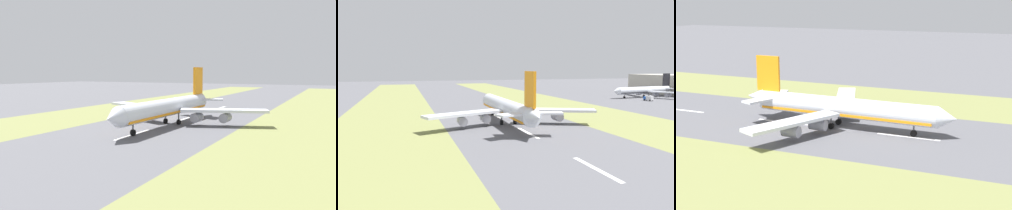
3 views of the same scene
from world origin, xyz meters
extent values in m
plane|color=#56565B|center=(0.00, 0.00, 0.00)|extent=(800.00, 800.00, 0.00)
cube|color=olive|center=(-45.00, 0.00, 0.00)|extent=(40.00, 600.00, 0.01)
cube|color=olive|center=(45.00, 0.00, 0.00)|extent=(40.00, 600.00, 0.01)
cube|color=silver|center=(0.00, -60.97, 0.01)|extent=(1.20, 18.00, 0.01)
cube|color=silver|center=(0.00, -20.97, 0.01)|extent=(1.20, 18.00, 0.01)
cube|color=silver|center=(0.00, 19.03, 0.01)|extent=(1.20, 18.00, 0.01)
cylinder|color=silver|center=(-1.24, -0.97, 6.20)|extent=(7.02, 56.10, 6.00)
cone|color=silver|center=(-0.69, 29.52, 6.20)|extent=(5.97, 5.11, 5.88)
cone|color=silver|center=(-1.81, -31.97, 7.00)|extent=(5.21, 6.09, 5.10)
cube|color=orange|center=(-1.24, -0.97, 4.55)|extent=(6.68, 53.85, 0.70)
cube|color=silver|center=(-18.87, -7.87, 5.30)|extent=(29.23, 15.98, 0.90)
cube|color=silver|center=(16.12, -8.51, 5.30)|extent=(29.03, 16.87, 0.90)
cylinder|color=#93939E|center=(-10.32, -4.81, 2.85)|extent=(3.29, 4.86, 3.20)
cylinder|color=#93939E|center=(-19.38, -8.14, 2.85)|extent=(3.29, 4.86, 3.20)
cylinder|color=#93939E|center=(7.68, -5.13, 2.85)|extent=(3.29, 4.86, 3.20)
cylinder|color=#93939E|center=(16.62, -8.80, 2.85)|extent=(3.29, 4.86, 3.20)
cube|color=orange|center=(-1.72, -26.97, 14.70)|extent=(0.95, 8.01, 11.00)
cube|color=silver|center=(-7.22, -26.87, 7.20)|extent=(10.85, 7.13, 0.60)
cube|color=silver|center=(3.78, -27.07, 7.20)|extent=(10.89, 7.42, 0.60)
cylinder|color=#59595E|center=(-0.86, 20.31, 2.50)|extent=(0.50, 0.50, 3.20)
cylinder|color=black|center=(-0.86, 20.31, 0.90)|extent=(0.93, 1.82, 1.80)
cylinder|color=#59595E|center=(-3.90, -3.92, 2.50)|extent=(0.50, 0.50, 3.20)
cylinder|color=black|center=(-3.90, -3.92, 0.90)|extent=(0.93, 1.82, 1.80)
cylinder|color=#59595E|center=(1.30, -4.02, 2.50)|extent=(0.50, 0.50, 3.20)
cylinder|color=black|center=(1.30, -4.02, 0.90)|extent=(0.93, 1.82, 1.80)
cylinder|color=silver|center=(123.50, 71.40, 5.14)|extent=(46.71, 10.12, 4.98)
cone|color=silver|center=(98.36, 68.57, 5.14)|extent=(4.66, 5.31, 4.88)
cone|color=silver|center=(149.04, 74.26, 5.81)|extent=(5.42, 4.76, 4.23)
cube|color=black|center=(123.50, 71.40, 3.77)|extent=(44.83, 9.67, 0.58)
cube|color=silver|center=(131.06, 57.64, 4.40)|extent=(15.82, 23.52, 0.75)
cube|color=silver|center=(127.83, 86.49, 4.40)|extent=(11.26, 24.50, 0.75)
cylinder|color=#93939E|center=(127.62, 64.35, 2.36)|extent=(4.25, 3.08, 2.65)
cylinder|color=#93939E|center=(131.34, 57.25, 2.36)|extent=(4.25, 3.08, 2.65)
cylinder|color=#93939E|center=(125.96, 79.18, 2.36)|extent=(4.25, 3.08, 2.65)
cylinder|color=#93939E|center=(128.01, 86.92, 2.36)|extent=(4.25, 3.08, 2.65)
cube|color=black|center=(144.92, 73.80, 12.19)|extent=(6.67, 1.40, 9.12)
cube|color=silver|center=(145.43, 69.27, 5.97)|extent=(6.75, 9.06, 0.50)
cube|color=silver|center=(144.42, 78.33, 5.97)|extent=(5.24, 8.86, 0.50)
cylinder|color=#59595E|center=(105.96, 69.43, 2.07)|extent=(0.41, 0.41, 2.65)
cylinder|color=black|center=(105.96, 69.43, 0.75)|extent=(1.57, 0.91, 1.49)
cylinder|color=#59595E|center=(126.21, 69.53, 2.07)|extent=(0.41, 0.41, 2.65)
cylinder|color=black|center=(126.21, 69.53, 0.75)|extent=(1.57, 0.91, 1.49)
cylinder|color=#59595E|center=(125.73, 73.82, 2.07)|extent=(0.41, 0.41, 2.65)
cylinder|color=black|center=(125.73, 73.82, 0.75)|extent=(1.57, 0.91, 1.49)
cube|color=#1E51B2|center=(109.79, 53.18, 1.50)|extent=(2.51, 2.34, 2.00)
cube|color=silver|center=(110.29, 50.22, 1.80)|extent=(2.84, 4.31, 2.60)
cylinder|color=black|center=(108.71, 52.99, 0.50)|extent=(0.51, 1.04, 1.00)
cylinder|color=black|center=(110.87, 53.36, 0.50)|extent=(0.51, 1.04, 1.00)
cylinder|color=black|center=(109.41, 48.85, 0.50)|extent=(0.51, 1.04, 1.00)
cylinder|color=black|center=(111.58, 49.22, 0.50)|extent=(0.51, 1.04, 1.00)
camera|label=1|loc=(-52.24, 98.16, 18.23)|focal=35.00mm
camera|label=2|loc=(-38.38, -119.37, 21.50)|focal=35.00mm
camera|label=3|loc=(121.78, 51.73, 38.01)|focal=50.00mm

